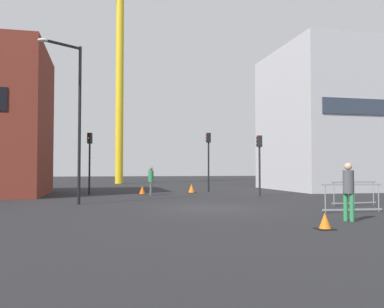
{
  "coord_description": "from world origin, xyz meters",
  "views": [
    {
      "loc": [
        -4.63,
        -16.84,
        1.64
      ],
      "look_at": [
        0.0,
        3.65,
        2.42
      ],
      "focal_mm": 38.53,
      "sensor_mm": 36.0,
      "label": 1
    }
  ],
  "objects_px": {
    "construction_crane": "(118,46)",
    "pedestrian_waiting": "(348,187)",
    "traffic_cone_orange": "(325,222)",
    "traffic_light_island": "(208,152)",
    "traffic_cone_on_verge": "(191,189)",
    "streetlamp_tall": "(75,109)",
    "traffic_cone_striped": "(142,190)",
    "traffic_light_median": "(259,155)",
    "traffic_light_crosswalk": "(90,153)",
    "pedestrian_walking": "(151,179)"
  },
  "relations": [
    {
      "from": "pedestrian_walking",
      "to": "construction_crane",
      "type": "bearing_deg",
      "value": 93.24
    },
    {
      "from": "traffic_light_island",
      "to": "traffic_cone_striped",
      "type": "bearing_deg",
      "value": -158.7
    },
    {
      "from": "streetlamp_tall",
      "to": "traffic_cone_orange",
      "type": "height_order",
      "value": "streetlamp_tall"
    },
    {
      "from": "streetlamp_tall",
      "to": "traffic_light_island",
      "type": "xyz_separation_m",
      "value": [
        8.86,
        9.01,
        -1.57
      ]
    },
    {
      "from": "pedestrian_walking",
      "to": "traffic_cone_striped",
      "type": "relative_size",
      "value": 3.22
    },
    {
      "from": "traffic_cone_striped",
      "to": "pedestrian_walking",
      "type": "bearing_deg",
      "value": -67.87
    },
    {
      "from": "traffic_light_island",
      "to": "pedestrian_waiting",
      "type": "relative_size",
      "value": 2.32
    },
    {
      "from": "traffic_light_island",
      "to": "traffic_cone_striped",
      "type": "relative_size",
      "value": 7.65
    },
    {
      "from": "traffic_cone_orange",
      "to": "pedestrian_walking",
      "type": "bearing_deg",
      "value": 100.33
    },
    {
      "from": "construction_crane",
      "to": "traffic_light_island",
      "type": "height_order",
      "value": "construction_crane"
    },
    {
      "from": "pedestrian_walking",
      "to": "traffic_cone_striped",
      "type": "height_order",
      "value": "pedestrian_walking"
    },
    {
      "from": "streetlamp_tall",
      "to": "pedestrian_walking",
      "type": "height_order",
      "value": "streetlamp_tall"
    },
    {
      "from": "traffic_light_crosswalk",
      "to": "traffic_cone_orange",
      "type": "distance_m",
      "value": 18.61
    },
    {
      "from": "traffic_light_crosswalk",
      "to": "traffic_light_island",
      "type": "bearing_deg",
      "value": 9.33
    },
    {
      "from": "streetlamp_tall",
      "to": "traffic_cone_striped",
      "type": "bearing_deg",
      "value": 61.25
    },
    {
      "from": "traffic_light_median",
      "to": "traffic_cone_striped",
      "type": "distance_m",
      "value": 7.87
    },
    {
      "from": "construction_crane",
      "to": "pedestrian_waiting",
      "type": "distance_m",
      "value": 39.13
    },
    {
      "from": "traffic_light_median",
      "to": "traffic_cone_orange",
      "type": "height_order",
      "value": "traffic_light_median"
    },
    {
      "from": "traffic_light_crosswalk",
      "to": "pedestrian_walking",
      "type": "xyz_separation_m",
      "value": [
        3.79,
        -1.63,
        -1.63
      ]
    },
    {
      "from": "construction_crane",
      "to": "traffic_light_median",
      "type": "xyz_separation_m",
      "value": [
        7.55,
        -23.95,
        -13.26
      ]
    },
    {
      "from": "construction_crane",
      "to": "traffic_cone_on_verge",
      "type": "distance_m",
      "value": 25.33
    },
    {
      "from": "traffic_cone_orange",
      "to": "traffic_light_island",
      "type": "bearing_deg",
      "value": 84.76
    },
    {
      "from": "traffic_light_island",
      "to": "pedestrian_walking",
      "type": "distance_m",
      "value": 5.73
    },
    {
      "from": "traffic_light_crosswalk",
      "to": "pedestrian_walking",
      "type": "height_order",
      "value": "traffic_light_crosswalk"
    },
    {
      "from": "streetlamp_tall",
      "to": "traffic_light_median",
      "type": "bearing_deg",
      "value": 19.24
    },
    {
      "from": "traffic_cone_orange",
      "to": "construction_crane",
      "type": "bearing_deg",
      "value": 96.23
    },
    {
      "from": "construction_crane",
      "to": "traffic_light_median",
      "type": "relative_size",
      "value": 6.55
    },
    {
      "from": "traffic_light_island",
      "to": "construction_crane",
      "type": "bearing_deg",
      "value": 107.19
    },
    {
      "from": "traffic_cone_striped",
      "to": "construction_crane",
      "type": "bearing_deg",
      "value": 92.21
    },
    {
      "from": "traffic_light_median",
      "to": "traffic_cone_on_verge",
      "type": "height_order",
      "value": "traffic_light_median"
    },
    {
      "from": "traffic_light_crosswalk",
      "to": "traffic_light_median",
      "type": "bearing_deg",
      "value": -21.24
    },
    {
      "from": "traffic_light_median",
      "to": "traffic_light_island",
      "type": "distance_m",
      "value": 5.6
    },
    {
      "from": "traffic_light_median",
      "to": "traffic_cone_orange",
      "type": "bearing_deg",
      "value": -104.71
    },
    {
      "from": "streetlamp_tall",
      "to": "traffic_cone_orange",
      "type": "distance_m",
      "value": 12.67
    },
    {
      "from": "traffic_light_median",
      "to": "traffic_light_island",
      "type": "height_order",
      "value": "traffic_light_island"
    },
    {
      "from": "traffic_light_island",
      "to": "pedestrian_waiting",
      "type": "height_order",
      "value": "traffic_light_island"
    },
    {
      "from": "traffic_light_island",
      "to": "traffic_cone_on_verge",
      "type": "height_order",
      "value": "traffic_light_island"
    },
    {
      "from": "traffic_cone_on_verge",
      "to": "traffic_cone_striped",
      "type": "bearing_deg",
      "value": -163.96
    },
    {
      "from": "traffic_cone_striped",
      "to": "traffic_cone_orange",
      "type": "xyz_separation_m",
      "value": [
        3.27,
        -16.64,
        -0.05
      ]
    },
    {
      "from": "streetlamp_tall",
      "to": "traffic_light_island",
      "type": "height_order",
      "value": "streetlamp_tall"
    },
    {
      "from": "pedestrian_waiting",
      "to": "traffic_cone_on_verge",
      "type": "xyz_separation_m",
      "value": [
        -1.44,
        16.23,
        -0.8
      ]
    },
    {
      "from": "pedestrian_walking",
      "to": "traffic_cone_striped",
      "type": "bearing_deg",
      "value": 112.13
    },
    {
      "from": "construction_crane",
      "to": "traffic_light_median",
      "type": "bearing_deg",
      "value": -72.5
    },
    {
      "from": "streetlamp_tall",
      "to": "traffic_light_crosswalk",
      "type": "bearing_deg",
      "value": 86.07
    },
    {
      "from": "streetlamp_tall",
      "to": "traffic_light_crosswalk",
      "type": "xyz_separation_m",
      "value": [
        0.53,
        7.64,
        -1.74
      ]
    },
    {
      "from": "traffic_light_island",
      "to": "streetlamp_tall",
      "type": "bearing_deg",
      "value": -134.5
    },
    {
      "from": "streetlamp_tall",
      "to": "traffic_light_median",
      "type": "relative_size",
      "value": 2.01
    },
    {
      "from": "traffic_light_island",
      "to": "traffic_cone_on_verge",
      "type": "xyz_separation_m",
      "value": [
        -1.47,
        -0.93,
        -2.57
      ]
    },
    {
      "from": "pedestrian_walking",
      "to": "traffic_cone_orange",
      "type": "bearing_deg",
      "value": -79.67
    },
    {
      "from": "construction_crane",
      "to": "traffic_cone_striped",
      "type": "distance_m",
      "value": 25.79
    }
  ]
}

